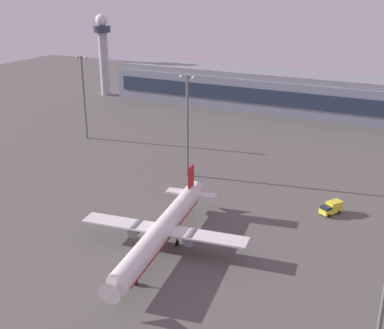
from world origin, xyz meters
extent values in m
plane|color=#56544F|center=(0.00, 0.00, 0.00)|extent=(416.00, 416.00, 0.00)
cube|color=gray|center=(-6.55, 121.86, 7.00)|extent=(150.14, 22.00, 14.00)
cube|color=#263347|center=(-6.55, 110.66, 7.70)|extent=(144.13, 0.40, 6.16)
cube|color=gray|center=(-6.55, 121.86, 15.20)|extent=(150.14, 19.80, 2.40)
cylinder|color=#A8A8B2|center=(-91.29, 113.63, 14.88)|extent=(4.40, 4.40, 29.76)
cylinder|color=#2D3847|center=(-91.29, 113.63, 31.26)|extent=(8.00, 8.00, 3.00)
sphere|color=silver|center=(-91.29, 113.63, 35.28)|extent=(5.60, 5.60, 5.60)
cylinder|color=silver|center=(5.88, -3.53, 4.60)|extent=(9.51, 40.57, 4.26)
cone|color=silver|center=(8.70, -24.87, 4.60)|extent=(4.36, 3.20, 4.05)
cone|color=silver|center=(3.03, 18.03, 4.60)|extent=(4.21, 3.61, 3.83)
cube|color=silver|center=(5.73, -2.42, 4.37)|extent=(36.15, 9.15, 0.39)
cube|color=silver|center=(3.30, 15.91, 4.82)|extent=(12.58, 4.28, 0.39)
cube|color=red|center=(3.35, 15.58, 8.24)|extent=(0.80, 3.60, 7.29)
cylinder|color=slate|center=(11.84, -1.62, 3.59)|extent=(2.97, 4.32, 2.47)
cylinder|color=slate|center=(-0.38, -3.23, 3.59)|extent=(2.97, 4.32, 2.47)
cube|color=red|center=(5.88, -3.53, 3.42)|extent=(8.67, 37.31, 0.40)
cylinder|color=#333338|center=(7.57, -16.34, 2.61)|extent=(0.31, 0.31, 3.98)
cylinder|color=black|center=(7.57, -16.34, 0.62)|extent=(0.61, 1.28, 1.23)
cylinder|color=#333338|center=(7.95, -0.43, 2.61)|extent=(0.31, 0.31, 3.98)
cylinder|color=black|center=(7.95, -0.43, 0.62)|extent=(0.61, 1.28, 1.23)
cylinder|color=#333338|center=(3.06, -1.08, 2.61)|extent=(0.31, 0.31, 3.98)
cylinder|color=black|center=(3.06, -1.08, 0.62)|extent=(0.61, 1.28, 1.23)
cube|color=yellow|center=(33.40, 28.22, 1.05)|extent=(3.51, 3.61, 1.20)
cube|color=#1E232D|center=(33.40, 28.22, 2.00)|extent=(3.17, 3.23, 0.70)
cube|color=yellow|center=(34.74, 30.30, 1.75)|extent=(3.89, 4.27, 2.60)
cylinder|color=black|center=(34.07, 27.33, 0.45)|extent=(0.74, 0.92, 0.90)
cylinder|color=black|center=(32.31, 28.46, 0.45)|extent=(0.74, 0.92, 0.90)
cylinder|color=black|center=(35.98, 30.28, 0.45)|extent=(0.74, 0.92, 0.90)
cylinder|color=black|center=(34.21, 31.42, 0.45)|extent=(0.74, 0.92, 0.90)
cylinder|color=slate|center=(-56.11, 52.56, 14.52)|extent=(0.70, 0.70, 29.04)
cube|color=slate|center=(-56.11, 52.56, 28.44)|extent=(4.80, 0.40, 0.40)
sphere|color=#F9EAB2|center=(-57.91, 52.56, 28.44)|extent=(0.90, 0.90, 0.90)
sphere|color=#F9EAB2|center=(-54.31, 52.56, 28.44)|extent=(0.90, 0.90, 0.90)
cylinder|color=slate|center=(-8.02, 36.47, 14.54)|extent=(0.70, 0.70, 29.08)
cube|color=slate|center=(-8.02, 36.47, 28.48)|extent=(4.80, 0.40, 0.40)
sphere|color=#F9EAB2|center=(-9.82, 36.47, 28.48)|extent=(0.90, 0.90, 0.90)
sphere|color=#F9EAB2|center=(-6.22, 36.47, 28.48)|extent=(0.90, 0.90, 0.90)
camera|label=1|loc=(51.06, -81.45, 53.24)|focal=46.03mm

